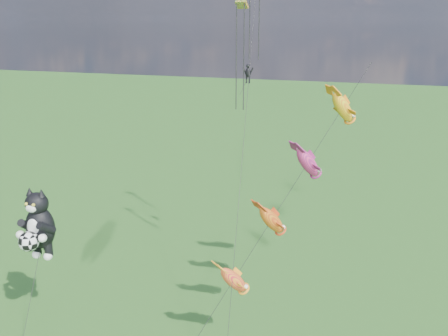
% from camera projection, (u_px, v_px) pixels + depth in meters
% --- Properties ---
extents(ground, '(300.00, 300.00, 0.00)m').
position_uv_depth(ground, '(45.00, 331.00, 34.43)').
color(ground, '#134511').
extents(cat_kite_rig, '(2.33, 4.00, 10.06)m').
position_uv_depth(cat_kite_rig, '(38.00, 225.00, 33.31)').
color(cat_kite_rig, brown).
rests_on(cat_kite_rig, ground).
extents(fish_windsock_rig, '(9.79, 12.75, 17.91)m').
position_uv_depth(fish_windsock_rig, '(290.00, 192.00, 32.02)').
color(fish_windsock_rig, brown).
rests_on(fish_windsock_rig, ground).
extents(parafoil_rig, '(3.69, 17.28, 25.63)m').
position_uv_depth(parafoil_rig, '(248.00, 49.00, 36.97)').
color(parafoil_rig, brown).
rests_on(parafoil_rig, ground).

